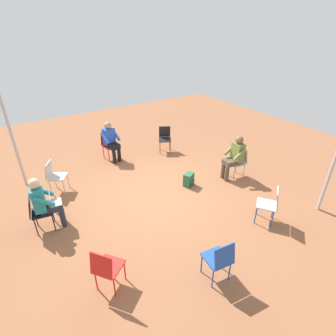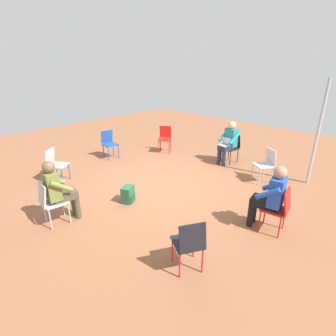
{
  "view_description": "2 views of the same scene",
  "coord_description": "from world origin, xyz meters",
  "px_view_note": "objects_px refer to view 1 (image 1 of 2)",
  "views": [
    {
      "loc": [
        4.72,
        -2.77,
        3.87
      ],
      "look_at": [
        0.26,
        0.19,
        0.9
      ],
      "focal_mm": 28.0,
      "sensor_mm": 36.0,
      "label": 1
    },
    {
      "loc": [
        -4.0,
        4.07,
        2.84
      ],
      "look_at": [
        -0.31,
        0.11,
        0.61
      ],
      "focal_mm": 28.0,
      "sensor_mm": 36.0,
      "label": 2
    }
  ],
  "objects_px": {
    "chair_southeast": "(106,267)",
    "backpack_near_laptop_user": "(189,180)",
    "person_with_laptop": "(44,201)",
    "person_in_olive": "(235,155)",
    "chair_south": "(38,211)",
    "chair_southwest": "(54,175)",
    "chair_northeast": "(270,203)",
    "person_in_blue": "(111,139)",
    "chair_west": "(109,144)",
    "chair_east": "(219,258)",
    "chair_north": "(239,160)",
    "chair_northwest": "(165,137)"
  },
  "relations": [
    {
      "from": "chair_south",
      "to": "person_with_laptop",
      "type": "xyz_separation_m",
      "value": [
        0.03,
        0.17,
        0.2
      ]
    },
    {
      "from": "chair_west",
      "to": "backpack_near_laptop_user",
      "type": "relative_size",
      "value": 2.36
    },
    {
      "from": "backpack_near_laptop_user",
      "to": "chair_south",
      "type": "bearing_deg",
      "value": -95.48
    },
    {
      "from": "chair_east",
      "to": "person_in_olive",
      "type": "bearing_deg",
      "value": 48.03
    },
    {
      "from": "chair_west",
      "to": "person_with_laptop",
      "type": "bearing_deg",
      "value": 37.29
    },
    {
      "from": "person_with_laptop",
      "to": "person_in_blue",
      "type": "distance_m",
      "value": 3.29
    },
    {
      "from": "chair_north",
      "to": "chair_southwest",
      "type": "distance_m",
      "value": 4.93
    },
    {
      "from": "chair_east",
      "to": "chair_northwest",
      "type": "xyz_separation_m",
      "value": [
        -4.85,
        2.08,
        0.0
      ]
    },
    {
      "from": "chair_southeast",
      "to": "person_with_laptop",
      "type": "distance_m",
      "value": 2.17
    },
    {
      "from": "chair_west",
      "to": "person_in_blue",
      "type": "relative_size",
      "value": 0.69
    },
    {
      "from": "chair_south",
      "to": "backpack_near_laptop_user",
      "type": "xyz_separation_m",
      "value": [
        0.35,
        3.66,
        -0.34
      ]
    },
    {
      "from": "backpack_near_laptop_user",
      "to": "person_with_laptop",
      "type": "bearing_deg",
      "value": -95.32
    },
    {
      "from": "person_in_blue",
      "to": "person_in_olive",
      "type": "bearing_deg",
      "value": 120.92
    },
    {
      "from": "person_in_olive",
      "to": "person_in_blue",
      "type": "height_order",
      "value": "same"
    },
    {
      "from": "chair_west",
      "to": "chair_northwest",
      "type": "distance_m",
      "value": 1.87
    },
    {
      "from": "chair_north",
      "to": "chair_southeast",
      "type": "distance_m",
      "value": 4.71
    },
    {
      "from": "chair_south",
      "to": "chair_northwest",
      "type": "distance_m",
      "value": 4.71
    },
    {
      "from": "chair_northwest",
      "to": "chair_south",
      "type": "bearing_deg",
      "value": 54.04
    },
    {
      "from": "chair_north",
      "to": "chair_southwest",
      "type": "bearing_deg",
      "value": 73.36
    },
    {
      "from": "backpack_near_laptop_user",
      "to": "chair_northeast",
      "type": "bearing_deg",
      "value": 14.34
    },
    {
      "from": "chair_west",
      "to": "person_in_blue",
      "type": "distance_m",
      "value": 0.26
    },
    {
      "from": "chair_west",
      "to": "chair_southwest",
      "type": "xyz_separation_m",
      "value": [
        1.07,
        -1.91,
        0.0
      ]
    },
    {
      "from": "person_with_laptop",
      "to": "chair_south",
      "type": "bearing_deg",
      "value": -90.0
    },
    {
      "from": "chair_south",
      "to": "person_in_olive",
      "type": "height_order",
      "value": "person_in_olive"
    },
    {
      "from": "chair_south",
      "to": "chair_east",
      "type": "xyz_separation_m",
      "value": [
        2.99,
        2.24,
        0.0
      ]
    },
    {
      "from": "person_in_olive",
      "to": "person_in_blue",
      "type": "bearing_deg",
      "value": 47.1
    },
    {
      "from": "chair_east",
      "to": "person_with_laptop",
      "type": "height_order",
      "value": "person_with_laptop"
    },
    {
      "from": "chair_north",
      "to": "chair_west",
      "type": "height_order",
      "value": "same"
    },
    {
      "from": "person_in_blue",
      "to": "person_with_laptop",
      "type": "bearing_deg",
      "value": 34.98
    },
    {
      "from": "chair_southeast",
      "to": "chair_northwest",
      "type": "height_order",
      "value": "same"
    },
    {
      "from": "person_in_olive",
      "to": "person_in_blue",
      "type": "xyz_separation_m",
      "value": [
        -2.93,
        -2.39,
        0.0
      ]
    },
    {
      "from": "chair_northeast",
      "to": "person_in_blue",
      "type": "xyz_separation_m",
      "value": [
        -4.72,
        -1.64,
        0.2
      ]
    },
    {
      "from": "chair_northwest",
      "to": "person_with_laptop",
      "type": "bearing_deg",
      "value": 55.18
    },
    {
      "from": "chair_southeast",
      "to": "chair_southwest",
      "type": "height_order",
      "value": "same"
    },
    {
      "from": "chair_west",
      "to": "chair_northeast",
      "type": "height_order",
      "value": "same"
    },
    {
      "from": "chair_south",
      "to": "chair_southeast",
      "type": "height_order",
      "value": "same"
    },
    {
      "from": "chair_south",
      "to": "chair_southwest",
      "type": "bearing_deg",
      "value": 163.39
    },
    {
      "from": "chair_north",
      "to": "chair_west",
      "type": "xyz_separation_m",
      "value": [
        -3.12,
        -2.58,
        0.0
      ]
    },
    {
      "from": "person_with_laptop",
      "to": "person_in_olive",
      "type": "relative_size",
      "value": 1.0
    },
    {
      "from": "chair_southeast",
      "to": "backpack_near_laptop_user",
      "type": "distance_m",
      "value": 3.53
    },
    {
      "from": "chair_northeast",
      "to": "person_in_olive",
      "type": "height_order",
      "value": "person_in_olive"
    },
    {
      "from": "chair_west",
      "to": "chair_east",
      "type": "bearing_deg",
      "value": 78.52
    },
    {
      "from": "chair_southwest",
      "to": "chair_west",
      "type": "bearing_deg",
      "value": 152.04
    },
    {
      "from": "chair_southeast",
      "to": "backpack_near_laptop_user",
      "type": "height_order",
      "value": "chair_southeast"
    },
    {
      "from": "chair_southwest",
      "to": "backpack_near_laptop_user",
      "type": "bearing_deg",
      "value": 93.65
    },
    {
      "from": "person_with_laptop",
      "to": "person_in_olive",
      "type": "height_order",
      "value": "same"
    },
    {
      "from": "chair_west",
      "to": "chair_northeast",
      "type": "relative_size",
      "value": 1.0
    },
    {
      "from": "chair_southeast",
      "to": "backpack_near_laptop_user",
      "type": "xyz_separation_m",
      "value": [
        -1.78,
        3.02,
        -0.34
      ]
    },
    {
      "from": "chair_northeast",
      "to": "backpack_near_laptop_user",
      "type": "distance_m",
      "value": 2.23
    },
    {
      "from": "chair_south",
      "to": "chair_southeast",
      "type": "xyz_separation_m",
      "value": [
        2.13,
        0.63,
        0.0
      ]
    }
  ]
}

